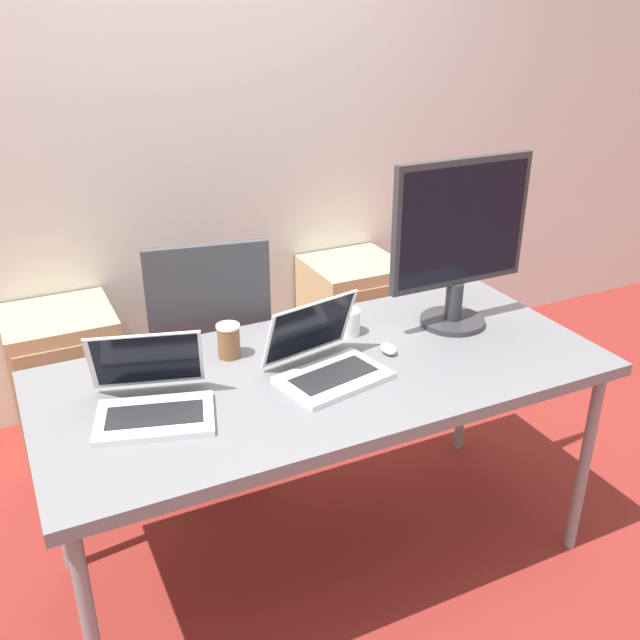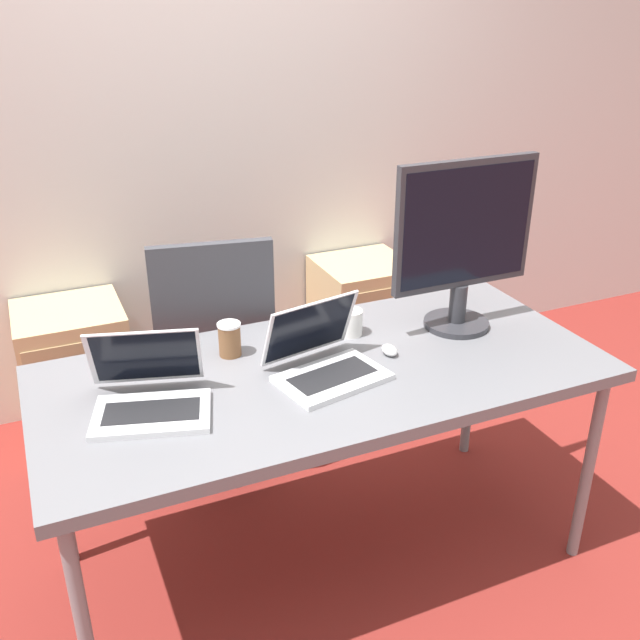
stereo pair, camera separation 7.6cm
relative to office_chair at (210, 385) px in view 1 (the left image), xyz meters
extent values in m
plane|color=maroon|center=(0.18, -0.70, -0.39)|extent=(14.00, 14.00, 0.00)
cube|color=silver|center=(0.18, 0.71, 0.91)|extent=(10.00, 0.05, 2.60)
cube|color=slate|center=(0.18, -0.70, 0.36)|extent=(1.78, 0.81, 0.04)
cylinder|color=gray|center=(-0.65, -1.04, -0.02)|extent=(0.04, 0.04, 0.73)
cylinder|color=gray|center=(1.01, -1.04, -0.02)|extent=(0.04, 0.04, 0.73)
cylinder|color=gray|center=(-0.65, -0.36, -0.02)|extent=(0.04, 0.04, 0.73)
cylinder|color=gray|center=(1.01, -0.36, -0.02)|extent=(0.04, 0.04, 0.73)
cylinder|color=#232326|center=(0.01, 0.07, -0.37)|extent=(0.56, 0.56, 0.04)
cylinder|color=gray|center=(0.01, 0.07, -0.16)|extent=(0.05, 0.05, 0.38)
cube|color=#38383D|center=(0.01, 0.07, 0.03)|extent=(0.56, 0.56, 0.07)
cube|color=#38383D|center=(-0.03, -0.19, 0.36)|extent=(0.44, 0.12, 0.60)
cube|color=tan|center=(-0.50, 0.46, -0.08)|extent=(0.45, 0.43, 0.62)
cube|color=tan|center=(-0.50, 0.24, -0.08)|extent=(0.41, 0.01, 0.49)
cube|color=tan|center=(0.91, 0.46, -0.08)|extent=(0.45, 0.43, 0.62)
cube|color=tan|center=(0.91, 0.24, -0.08)|extent=(0.41, 0.01, 0.49)
cube|color=silver|center=(0.17, -0.78, 0.39)|extent=(0.36, 0.27, 0.02)
cube|color=black|center=(0.17, -0.78, 0.40)|extent=(0.28, 0.17, 0.00)
cube|color=silver|center=(0.15, -0.64, 0.50)|extent=(0.33, 0.14, 0.20)
cube|color=black|center=(0.15, -0.65, 0.51)|extent=(0.30, 0.13, 0.19)
cube|color=silver|center=(-0.38, -0.76, 0.39)|extent=(0.37, 0.29, 0.02)
cube|color=black|center=(-0.38, -0.76, 0.40)|extent=(0.29, 0.19, 0.00)
cube|color=silver|center=(-0.36, -0.62, 0.50)|extent=(0.33, 0.18, 0.20)
cube|color=black|center=(-0.36, -0.63, 0.50)|extent=(0.31, 0.16, 0.18)
cylinder|color=#2D2D33|center=(0.73, -0.60, 0.39)|extent=(0.23, 0.23, 0.02)
cylinder|color=#2D2D33|center=(0.73, -0.60, 0.47)|extent=(0.06, 0.06, 0.14)
cube|color=#2D2D33|center=(0.73, -0.60, 0.76)|extent=(0.52, 0.03, 0.43)
cube|color=black|center=(0.73, -0.62, 0.76)|extent=(0.48, 0.00, 0.39)
ellipsoid|color=silver|center=(0.41, -0.70, 0.40)|extent=(0.04, 0.07, 0.03)
cylinder|color=white|center=(0.35, -0.51, 0.43)|extent=(0.08, 0.08, 0.09)
cylinder|color=brown|center=(-0.07, -0.49, 0.44)|extent=(0.07, 0.07, 0.10)
cylinder|color=white|center=(-0.07, -0.49, 0.49)|extent=(0.08, 0.08, 0.01)
camera|label=1|loc=(-0.69, -2.45, 1.47)|focal=40.00mm
camera|label=2|loc=(-0.62, -2.48, 1.47)|focal=40.00mm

